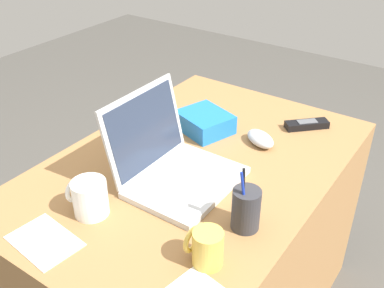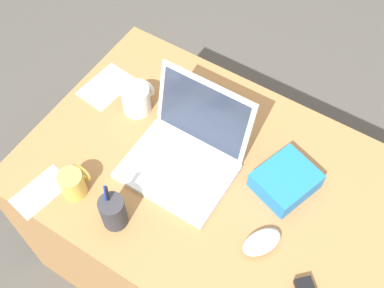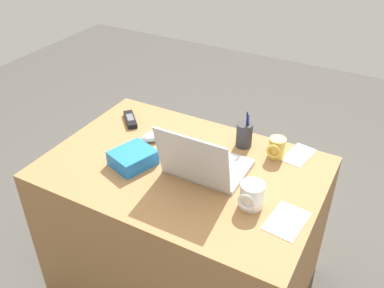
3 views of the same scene
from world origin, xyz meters
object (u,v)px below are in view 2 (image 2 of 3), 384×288
coffee_mug_white (137,98)px  snack_bag (286,181)px  coffee_mug_tall (73,183)px  laptop (186,152)px  computer_mouse (262,242)px  pen_holder (113,212)px

coffee_mug_white → snack_bag: size_ratio=0.62×
coffee_mug_tall → snack_bag: 0.61m
coffee_mug_white → snack_bag: 0.53m
coffee_mug_tall → snack_bag: (0.50, 0.34, -0.01)m
snack_bag → coffee_mug_white: bearing=179.5°
laptop → computer_mouse: (0.32, -0.11, -0.03)m
computer_mouse → laptop: bearing=-171.5°
pen_holder → snack_bag: bearing=45.0°
coffee_mug_white → snack_bag: bearing=-0.5°
computer_mouse → coffee_mug_white: bearing=-171.6°
coffee_mug_white → coffee_mug_tall: size_ratio=1.13×
pen_holder → snack_bag: pen_holder is taller
pen_holder → coffee_mug_tall: bearing=174.7°
coffee_mug_tall → pen_holder: pen_holder is taller
coffee_mug_tall → snack_bag: bearing=33.7°
coffee_mug_tall → snack_bag: coffee_mug_tall is taller
laptop → coffee_mug_tall: size_ratio=3.48×
coffee_mug_white → pen_holder: bearing=-63.3°
computer_mouse → pen_holder: 0.41m
snack_bag → laptop: bearing=-164.0°
laptop → coffee_mug_white: laptop is taller
coffee_mug_white → pen_holder: (0.18, -0.35, 0.01)m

